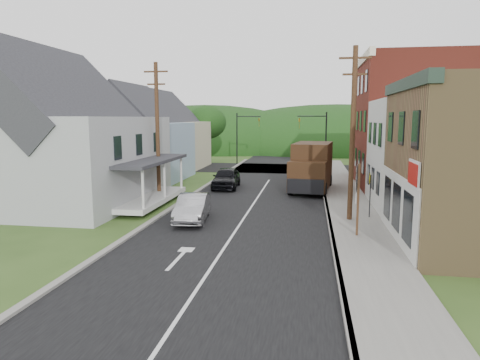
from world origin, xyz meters
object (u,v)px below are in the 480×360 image
at_px(dark_sedan, 226,178).
at_px(warning_sign, 370,188).
at_px(silver_sedan, 193,208).
at_px(route_sign_cluster, 357,189).
at_px(delivery_van, 312,167).

distance_m(dark_sedan, warning_sign, 13.21).
height_order(silver_sedan, route_sign_cluster, route_sign_cluster).
relative_size(silver_sedan, delivery_van, 0.64).
xyz_separation_m(silver_sedan, delivery_van, (6.22, 10.58, 1.11)).
height_order(dark_sedan, warning_sign, warning_sign).
relative_size(silver_sedan, dark_sedan, 0.90).
relative_size(dark_sedan, delivery_van, 0.71).
distance_m(silver_sedan, delivery_van, 12.32).
distance_m(route_sign_cluster, warning_sign, 3.96).
height_order(silver_sedan, warning_sign, warning_sign).
distance_m(delivery_van, warning_sign, 9.29).
xyz_separation_m(dark_sedan, route_sign_cluster, (8.51, -12.84, 1.47)).
distance_m(silver_sedan, dark_sedan, 10.87).
distance_m(dark_sedan, route_sign_cluster, 15.47).
height_order(dark_sedan, delivery_van, delivery_van).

